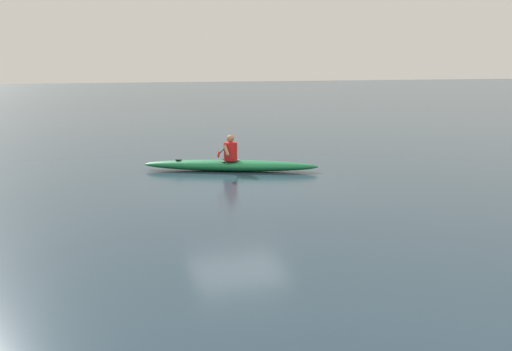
{
  "coord_description": "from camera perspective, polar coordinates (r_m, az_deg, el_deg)",
  "views": [
    {
      "loc": [
        4.25,
        14.54,
        3.06
      ],
      "look_at": [
        0.28,
        2.35,
        0.61
      ],
      "focal_mm": 41.66,
      "sensor_mm": 36.0,
      "label": 1
    }
  ],
  "objects": [
    {
      "name": "ground_plane",
      "position": [
        15.46,
        -1.73,
        -0.62
      ],
      "size": [
        160.0,
        160.0,
        0.0
      ],
      "primitive_type": "plane",
      "color": "#233847"
    },
    {
      "name": "kayaker",
      "position": [
        16.94,
        -2.53,
        2.48
      ],
      "size": [
        0.94,
        2.15,
        0.72
      ],
      "color": "red",
      "rests_on": "kayak"
    },
    {
      "name": "kayak",
      "position": [
        17.01,
        -2.48,
        0.97
      ],
      "size": [
        4.88,
        2.54,
        0.31
      ],
      "color": "#19723F",
      "rests_on": "ground"
    }
  ]
}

